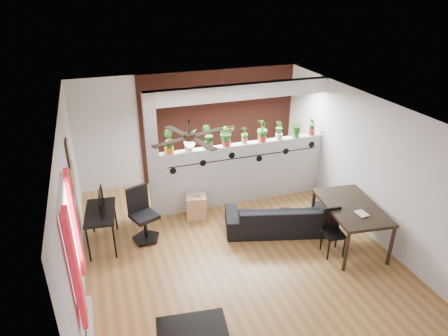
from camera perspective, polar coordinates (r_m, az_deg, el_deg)
The scene contains 30 objects.
room_shell at distance 6.80m, azimuth 1.29°, elevation -2.14°, with size 6.30×7.10×2.90m.
partition_wall at distance 8.58m, azimuth 2.83°, elevation -0.65°, with size 3.60×0.18×1.35m, color #BCBCC1.
ceiling_header at distance 7.97m, azimuth 3.11°, elevation 10.89°, with size 3.60×0.18×0.30m, color silver.
pier_column at distance 7.87m, azimuth -10.12°, elevation 1.46°, with size 0.22×0.20×2.60m, color #BCBCC1.
brick_panel at distance 9.62m, azimuth -0.31°, elevation 6.35°, with size 3.90×0.05×2.60m, color #A1412E.
vine_decal at distance 8.33m, azimuth 3.13°, elevation 1.57°, with size 3.31×0.01×0.30m.
window_assembly at distance 5.35m, azimuth -20.85°, elevation -9.78°, with size 0.09×1.30×1.55m.
baseboard_heater at distance 6.24m, azimuth -18.57°, elevation -20.52°, with size 0.08×1.00×0.18m, color silver.
corkboard at distance 7.30m, azimuth -20.78°, elevation -1.42°, with size 0.03×0.60×0.45m, color #99714A.
framed_art at distance 7.06m, azimuth -21.42°, elevation 2.03°, with size 0.03×0.34×0.44m.
ceiling_fan at distance 5.90m, azimuth -4.94°, elevation 4.17°, with size 1.19×1.19×0.43m.
potted_plant_0 at distance 7.80m, azimuth -7.91°, elevation 3.85°, with size 0.30×0.32×0.49m.
potted_plant_1 at distance 7.89m, azimuth -5.08°, elevation 4.07°, with size 0.29×0.28×0.44m.
potted_plant_2 at distance 7.98m, azimuth -2.33°, elevation 4.52°, with size 0.30×0.27×0.48m.
potted_plant_3 at distance 8.09m, azimuth 0.36°, elevation 4.84°, with size 0.28×0.23×0.47m.
potted_plant_4 at distance 8.24m, azimuth 2.96°, elevation 4.77°, with size 0.22×0.22×0.36m.
potted_plant_5 at distance 8.37m, azimuth 5.49°, elevation 5.44°, with size 0.31×0.32×0.48m.
potted_plant_6 at distance 8.54m, azimuth 7.92°, elevation 5.55°, with size 0.19×0.23×0.43m.
potted_plant_7 at distance 8.71m, azimuth 10.27°, elevation 5.87°, with size 0.28×0.30×0.45m.
potted_plant_8 at distance 8.92m, azimuth 12.49°, elevation 5.88°, with size 0.20×0.22×0.38m.
sofa at distance 7.83m, azimuth 7.62°, elevation -6.99°, with size 1.89×0.75×0.55m, color black.
cube_shelf at distance 8.18m, azimuth -3.96°, elevation -5.50°, with size 0.40×0.36×0.49m, color tan.
cup at distance 8.05m, azimuth -3.68°, elevation -3.66°, with size 0.12×0.12×0.09m, color gray.
computer_desk at distance 7.49m, azimuth -17.24°, elevation -6.38°, with size 0.61×1.03×0.71m.
monitor at distance 7.54m, azimuth -17.45°, elevation -4.79°, with size 0.05×0.31×0.18m, color black.
office_chair at distance 7.56m, azimuth -11.52°, elevation -6.96°, with size 0.57×0.57×1.04m.
dining_table at distance 7.50m, azimuth 17.75°, elevation -5.70°, with size 1.08×1.58×0.81m.
book at distance 7.19m, azimuth 18.57°, elevation -6.33°, with size 0.16×0.22×0.02m, color gray.
folding_chair at distance 7.32m, azimuth 15.23°, elevation -8.14°, with size 0.38×0.38×0.86m.
coffee_table at distance 5.54m, azimuth -4.63°, elevation -21.99°, with size 0.96×0.61×0.42m.
Camera 1 is at (-2.10, -5.65, 4.44)m, focal length 32.00 mm.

